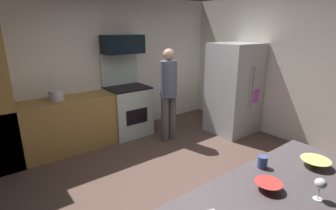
# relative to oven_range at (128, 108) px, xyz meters

# --- Properties ---
(ground_plane) EXTENTS (5.20, 4.80, 0.02)m
(ground_plane) POSITION_rel_oven_range_xyz_m (-0.28, -1.98, -0.53)
(ground_plane) COLOR brown
(wall_back) EXTENTS (5.20, 0.12, 2.60)m
(wall_back) POSITION_rel_oven_range_xyz_m (-0.28, 0.36, 0.78)
(wall_back) COLOR silver
(wall_back) RESTS_ON ground
(wall_right) EXTENTS (0.12, 4.80, 2.60)m
(wall_right) POSITION_rel_oven_range_xyz_m (2.26, -1.98, 0.78)
(wall_right) COLOR silver
(wall_right) RESTS_ON ground
(lower_cabinet_run) EXTENTS (2.40, 0.60, 0.90)m
(lower_cabinet_run) POSITION_rel_oven_range_xyz_m (-1.18, 0.00, -0.07)
(lower_cabinet_run) COLOR olive
(lower_cabinet_run) RESTS_ON ground
(oven_range) EXTENTS (0.76, 0.65, 1.56)m
(oven_range) POSITION_rel_oven_range_xyz_m (0.00, 0.00, 0.00)
(oven_range) COLOR #B1C0B7
(oven_range) RESTS_ON ground
(microwave) EXTENTS (0.74, 0.38, 0.34)m
(microwave) POSITION_rel_oven_range_xyz_m (0.00, 0.08, 1.21)
(microwave) COLOR black
(microwave) RESTS_ON oven_range
(refrigerator) EXTENTS (0.88, 0.80, 1.75)m
(refrigerator) POSITION_rel_oven_range_xyz_m (1.75, -1.14, 0.36)
(refrigerator) COLOR #B6BCBD
(refrigerator) RESTS_ON ground
(person_cook) EXTENTS (0.31, 0.30, 1.68)m
(person_cook) POSITION_rel_oven_range_xyz_m (0.46, -0.70, 0.42)
(person_cook) COLOR #4E4E4E
(person_cook) RESTS_ON ground
(mixing_bowl_large) EXTENTS (0.24, 0.24, 0.07)m
(mixing_bowl_large) POSITION_rel_oven_range_xyz_m (-0.08, -3.46, 0.41)
(mixing_bowl_large) COLOR #E6D56C
(mixing_bowl_large) RESTS_ON counter_island
(mixing_bowl_small) EXTENTS (0.19, 0.19, 0.06)m
(mixing_bowl_small) POSITION_rel_oven_range_xyz_m (-0.69, -3.40, 0.41)
(mixing_bowl_small) COLOR red
(mixing_bowl_small) RESTS_ON counter_island
(wine_glass_extra) EXTENTS (0.08, 0.08, 0.16)m
(wine_glass_extra) POSITION_rel_oven_range_xyz_m (-0.52, -3.67, 0.50)
(wine_glass_extra) COLOR silver
(wine_glass_extra) RESTS_ON counter_island
(mug_coffee) EXTENTS (0.08, 0.08, 0.10)m
(mug_coffee) POSITION_rel_oven_range_xyz_m (-0.46, -3.20, 0.43)
(mug_coffee) COLOR #3B4D8F
(mug_coffee) RESTS_ON counter_island
(stock_pot) EXTENTS (0.23, 0.23, 0.17)m
(stock_pot) POSITION_rel_oven_range_xyz_m (-1.27, 0.00, 0.47)
(stock_pot) COLOR #BDB7BF
(stock_pot) RESTS_ON lower_cabinet_run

